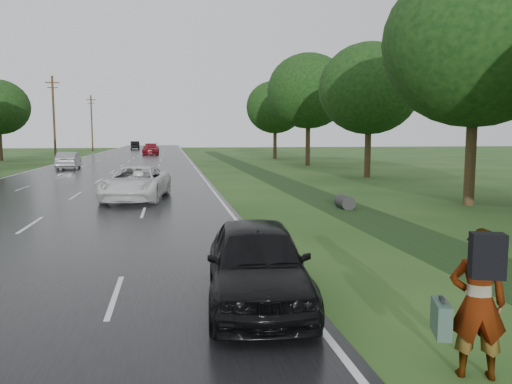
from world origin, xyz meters
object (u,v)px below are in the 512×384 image
object	(u,v)px
pedestrian	(476,301)
dark_sedan	(257,262)
white_pickup	(136,183)
silver_sedan	(69,160)

from	to	relation	value
pedestrian	dark_sedan	bearing A→B (deg)	-35.37
white_pickup	dark_sedan	size ratio (longest dim) A/B	1.28
pedestrian	dark_sedan	world-z (taller)	pedestrian
pedestrian	dark_sedan	distance (m)	3.75
dark_sedan	silver_sedan	distance (m)	37.93
pedestrian	white_pickup	world-z (taller)	pedestrian
pedestrian	silver_sedan	distance (m)	41.47
silver_sedan	white_pickup	bearing A→B (deg)	105.54
white_pickup	dark_sedan	distance (m)	15.11
pedestrian	silver_sedan	world-z (taller)	pedestrian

